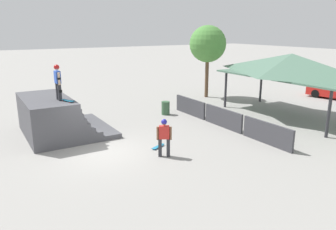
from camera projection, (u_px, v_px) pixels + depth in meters
The scene contains 11 objects.
ground_plane at pixel (103, 152), 14.62m from camera, with size 160.00×160.00×0.00m, color gray.
quarter_pipe_ramp at pixel (54, 118), 16.81m from camera, with size 4.66×4.16×1.99m.
skater_on_deck at pixel (58, 80), 15.60m from camera, with size 0.72×0.25×1.71m.
skateboard_on_deck at pixel (68, 101), 15.44m from camera, with size 0.85×0.49×0.09m.
bystander_walking at pixel (164, 135), 13.89m from camera, with size 0.42×0.61×1.67m.
skateboard_on_ground at pixel (158, 146), 15.16m from camera, with size 0.53×0.80×0.09m.
barrier_fence at pixel (223, 118), 18.21m from camera, with size 9.41×0.12×1.05m.
pavilion_shelter at pixel (291, 66), 19.85m from camera, with size 9.13×4.04×3.89m.
tree_far_back at pixel (208, 44), 25.34m from camera, with size 2.84×2.84×5.61m.
trash_bin at pixel (166, 108), 20.90m from camera, with size 0.52×0.52×0.85m, color #385B3D.
parked_car_red at pixel (336, 91), 25.59m from camera, with size 4.31×2.36×1.27m.
Camera 1 is at (13.24, -4.59, 5.35)m, focal length 35.00 mm.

